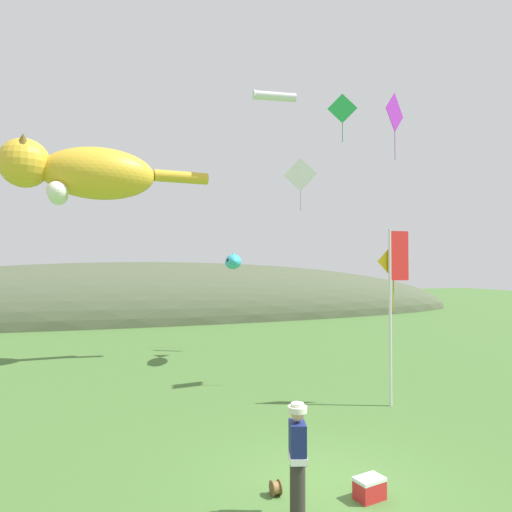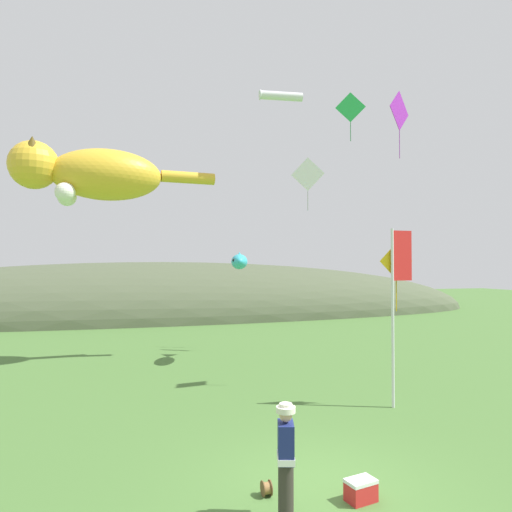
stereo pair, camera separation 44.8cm
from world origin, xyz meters
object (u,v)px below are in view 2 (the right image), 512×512
kite_fish_windsock (239,262)px  kite_diamond_gold (396,262)px  festival_banner_pole (397,290)px  kite_diamond_white (308,174)px  kite_giant_cat (92,174)px  kite_spool (266,488)px  festival_attendant (286,457)px  kite_diamond_violet (399,111)px  picnic_cooler (361,490)px  kite_tube_streamer (280,96)px  kite_diamond_green (350,108)px

kite_fish_windsock → kite_diamond_gold: (2.69, -7.08, -0.08)m
kite_fish_windsock → kite_diamond_gold: kite_diamond_gold is taller
festival_banner_pole → kite_diamond_white: bearing=84.2°
kite_giant_cat → kite_diamond_gold: (8.51, -7.88, -3.52)m
kite_giant_cat → kite_diamond_gold: 12.12m
kite_spool → festival_banner_pole: bearing=35.6°
kite_fish_windsock → kite_diamond_white: kite_diamond_white is taller
festival_attendant → kite_diamond_violet: 11.59m
kite_giant_cat → festival_attendant: bearing=-74.1°
kite_spool → kite_diamond_gold: size_ratio=0.14×
kite_spool → kite_diamond_white: bearing=63.5°
festival_banner_pole → kite_fish_windsock: (-2.65, 7.17, 0.86)m
festival_attendant → picnic_cooler: festival_attendant is taller
picnic_cooler → kite_fish_windsock: kite_fish_windsock is taller
picnic_cooler → festival_banner_pole: festival_banner_pole is taller
kite_fish_windsock → kite_diamond_gold: size_ratio=1.26×
picnic_cooler → kite_giant_cat: (-4.89, 12.19, 7.36)m
festival_banner_pole → kite_tube_streamer: 10.59m
festival_banner_pole → kite_diamond_gold: bearing=66.9°
kite_fish_windsock → kite_diamond_gold: bearing=-69.2°
festival_banner_pole → kite_diamond_green: size_ratio=2.14×
festival_attendant → kite_diamond_white: 15.51m
picnic_cooler → festival_attendant: bearing=-173.5°
kite_diamond_white → kite_diamond_green: kite_diamond_green is taller
kite_giant_cat → kite_fish_windsock: size_ratio=3.31×
festival_banner_pole → kite_diamond_gold: 0.78m
festival_attendant → kite_giant_cat: bearing=105.9°
festival_attendant → kite_fish_windsock: (2.31, 11.54, 3.15)m
kite_tube_streamer → picnic_cooler: bearing=-103.4°
kite_fish_windsock → kite_tube_streamer: (1.74, -0.17, 7.03)m
kite_giant_cat → kite_diamond_violet: bearing=-34.0°
festival_attendant → kite_diamond_green: (7.93, 12.40, 10.43)m
festival_banner_pole → kite_fish_windsock: festival_banner_pole is taller
kite_tube_streamer → kite_giant_cat: bearing=172.6°
kite_diamond_white → kite_diamond_green: bearing=-2.3°
picnic_cooler → kite_diamond_white: size_ratio=0.22×
kite_diamond_violet → kite_diamond_green: (1.83, 6.53, 2.51)m
kite_spool → kite_diamond_violet: size_ratio=0.12×
kite_fish_windsock → kite_diamond_violet: kite_diamond_violet is taller
picnic_cooler → kite_diamond_gold: bearing=50.0°
kite_fish_windsock → kite_diamond_white: bearing=15.1°
kite_giant_cat → kite_fish_windsock: (5.81, -0.80, -3.44)m
kite_spool → kite_fish_windsock: 11.72m
kite_diamond_white → kite_diamond_gold: kite_diamond_white is taller
kite_giant_cat → kite_tube_streamer: kite_tube_streamer is taller
festival_attendant → kite_diamond_gold: (5.00, 4.47, 3.07)m
festival_banner_pole → kite_diamond_white: kite_diamond_white is taller
festival_banner_pole → kite_diamond_green: kite_diamond_green is taller
festival_attendant → kite_diamond_gold: kite_diamond_gold is taller
kite_fish_windsock → festival_banner_pole: bearing=-69.7°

